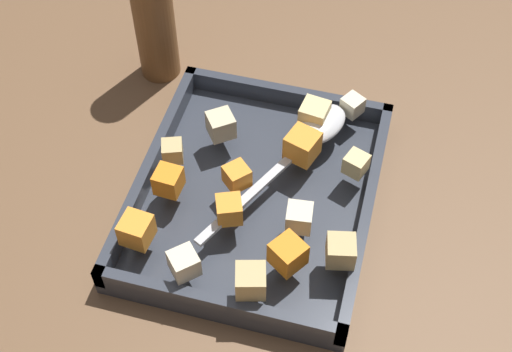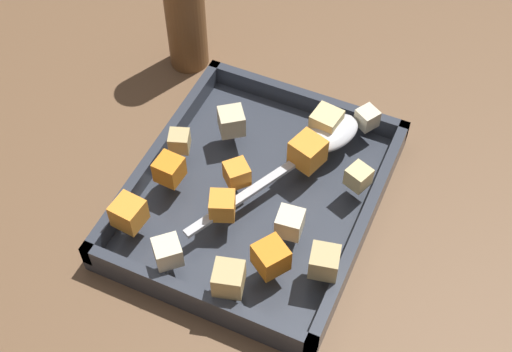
# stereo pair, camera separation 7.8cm
# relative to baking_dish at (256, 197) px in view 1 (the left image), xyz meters

# --- Properties ---
(ground_plane) EXTENTS (4.00, 4.00, 0.00)m
(ground_plane) POSITION_rel_baking_dish_xyz_m (0.02, -0.01, -0.01)
(ground_plane) COLOR brown
(baking_dish) EXTENTS (0.32, 0.27, 0.04)m
(baking_dish) POSITION_rel_baking_dish_xyz_m (0.00, 0.00, 0.00)
(baking_dish) COLOR #333842
(baking_dish) RESTS_ON ground_plane
(carrot_chunk_heap_side) EXTENTS (0.04, 0.04, 0.03)m
(carrot_chunk_heap_side) POSITION_rel_baking_dish_xyz_m (0.01, -0.02, 0.04)
(carrot_chunk_heap_side) COLOR orange
(carrot_chunk_heap_side) RESTS_ON baking_dish
(carrot_chunk_corner_nw) EXTENTS (0.04, 0.04, 0.03)m
(carrot_chunk_corner_nw) POSITION_rel_baking_dish_xyz_m (0.09, 0.06, 0.04)
(carrot_chunk_corner_nw) COLOR orange
(carrot_chunk_corner_nw) RESTS_ON baking_dish
(carrot_chunk_corner_sw) EXTENTS (0.04, 0.04, 0.03)m
(carrot_chunk_corner_sw) POSITION_rel_baking_dish_xyz_m (0.05, -0.02, 0.04)
(carrot_chunk_corner_sw) COLOR orange
(carrot_chunk_corner_sw) RESTS_ON baking_dish
(carrot_chunk_front_center) EXTENTS (0.04, 0.04, 0.03)m
(carrot_chunk_front_center) POSITION_rel_baking_dish_xyz_m (-0.05, 0.04, 0.05)
(carrot_chunk_front_center) COLOR orange
(carrot_chunk_front_center) RESTS_ON baking_dish
(carrot_chunk_heap_top) EXTENTS (0.03, 0.03, 0.03)m
(carrot_chunk_heap_top) POSITION_rel_baking_dish_xyz_m (0.03, -0.09, 0.04)
(carrot_chunk_heap_top) COLOR orange
(carrot_chunk_heap_top) RESTS_ON baking_dish
(carrot_chunk_corner_ne) EXTENTS (0.03, 0.03, 0.03)m
(carrot_chunk_corner_ne) POSITION_rel_baking_dish_xyz_m (0.11, -0.10, 0.04)
(carrot_chunk_corner_ne) COLOR orange
(carrot_chunk_corner_ne) RESTS_ON baking_dish
(potato_chunk_mid_right) EXTENTS (0.03, 0.03, 0.03)m
(potato_chunk_mid_right) POSITION_rel_baking_dish_xyz_m (0.08, 0.11, 0.04)
(potato_chunk_mid_right) COLOR tan
(potato_chunk_mid_right) RESTS_ON baking_dish
(potato_chunk_near_spoon) EXTENTS (0.03, 0.03, 0.02)m
(potato_chunk_near_spoon) POSITION_rel_baking_dish_xyz_m (-0.04, 0.11, 0.04)
(potato_chunk_near_spoon) COLOR #E0CC89
(potato_chunk_near_spoon) RESTS_ON baking_dish
(potato_chunk_center) EXTENTS (0.04, 0.04, 0.03)m
(potato_chunk_center) POSITION_rel_baking_dish_xyz_m (0.13, 0.03, 0.04)
(potato_chunk_center) COLOR tan
(potato_chunk_center) RESTS_ON baking_dish
(potato_chunk_near_left) EXTENTS (0.04, 0.04, 0.03)m
(potato_chunk_near_left) POSITION_rel_baking_dish_xyz_m (-0.06, -0.06, 0.04)
(potato_chunk_near_left) COLOR beige
(potato_chunk_near_left) RESTS_ON baking_dish
(potato_chunk_near_right) EXTENTS (0.03, 0.03, 0.02)m
(potato_chunk_near_right) POSITION_rel_baking_dish_xyz_m (-0.01, -0.10, 0.04)
(potato_chunk_near_right) COLOR tan
(potato_chunk_near_right) RESTS_ON baking_dish
(potato_chunk_mid_left) EXTENTS (0.03, 0.03, 0.03)m
(potato_chunk_mid_left) POSITION_rel_baking_dish_xyz_m (0.05, 0.06, 0.04)
(potato_chunk_mid_left) COLOR beige
(potato_chunk_mid_left) RESTS_ON baking_dish
(potato_chunk_corner_se) EXTENTS (0.03, 0.03, 0.02)m
(potato_chunk_corner_se) POSITION_rel_baking_dish_xyz_m (-0.13, 0.09, 0.04)
(potato_chunk_corner_se) COLOR beige
(potato_chunk_corner_se) RESTS_ON baking_dish
(potato_chunk_far_left) EXTENTS (0.04, 0.04, 0.03)m
(potato_chunk_far_left) POSITION_rel_baking_dish_xyz_m (0.13, -0.04, 0.04)
(potato_chunk_far_left) COLOR beige
(potato_chunk_far_left) RESTS_ON baking_dish
(potato_chunk_under_handle) EXTENTS (0.04, 0.04, 0.03)m
(potato_chunk_under_handle) POSITION_rel_baking_dish_xyz_m (-0.10, 0.04, 0.05)
(potato_chunk_under_handle) COLOR #E0CC89
(potato_chunk_under_handle) RESTS_ON baking_dish
(serving_spoon) EXTENTS (0.23, 0.13, 0.02)m
(serving_spoon) POSITION_rel_baking_dish_xyz_m (-0.08, 0.05, 0.04)
(serving_spoon) COLOR silver
(serving_spoon) RESTS_ON baking_dish
(pepper_mill) EXTENTS (0.05, 0.05, 0.24)m
(pepper_mill) POSITION_rel_baking_dish_xyz_m (-0.18, -0.18, 0.10)
(pepper_mill) COLOR brown
(pepper_mill) RESTS_ON ground_plane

